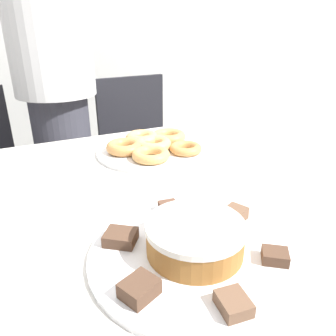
% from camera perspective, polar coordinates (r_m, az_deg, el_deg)
% --- Properties ---
extents(table, '(1.79, 1.04, 0.75)m').
position_cam_1_polar(table, '(0.91, -0.43, -7.59)').
color(table, silver).
rests_on(table, ground_plane).
extents(person_standing, '(0.36, 0.36, 1.70)m').
position_cam_1_polar(person_standing, '(1.64, -19.00, 13.73)').
color(person_standing, '#383842').
rests_on(person_standing, ground_plane).
extents(office_chair_right, '(0.46, 0.46, 0.88)m').
position_cam_1_polar(office_chair_right, '(1.87, -4.35, 0.69)').
color(office_chair_right, black).
rests_on(office_chair_right, ground_plane).
extents(plate_cake, '(0.40, 0.40, 0.01)m').
position_cam_1_polar(plate_cake, '(0.64, 4.63, -14.58)').
color(plate_cake, white).
rests_on(plate_cake, table).
extents(plate_donuts, '(0.38, 0.38, 0.01)m').
position_cam_1_polar(plate_donuts, '(1.12, -2.55, 3.07)').
color(plate_donuts, white).
rests_on(plate_donuts, table).
extents(frosted_cake, '(0.18, 0.18, 0.06)m').
position_cam_1_polar(frosted_cake, '(0.62, 4.74, -11.98)').
color(frosted_cake, '#9E662D').
rests_on(frosted_cake, plate_cake).
extents(lamington_0, '(0.06, 0.06, 0.02)m').
position_cam_1_polar(lamington_0, '(0.63, 18.15, -14.36)').
color(lamington_0, '#513828').
rests_on(lamington_0, plate_cake).
extents(lamington_1, '(0.06, 0.06, 0.03)m').
position_cam_1_polar(lamington_1, '(0.73, 11.52, -7.88)').
color(lamington_1, brown).
rests_on(lamington_1, plate_cake).
extents(lamington_2, '(0.04, 0.05, 0.02)m').
position_cam_1_polar(lamington_2, '(0.74, 0.20, -7.06)').
color(lamington_2, brown).
rests_on(lamington_2, plate_cake).
extents(lamington_3, '(0.08, 0.08, 0.02)m').
position_cam_1_polar(lamington_3, '(0.65, -8.25, -11.86)').
color(lamington_3, '#513828').
rests_on(lamington_3, plate_cake).
extents(lamington_4, '(0.07, 0.06, 0.03)m').
position_cam_1_polar(lamington_4, '(0.54, -5.02, -20.20)').
color(lamington_4, '#513828').
rests_on(lamington_4, plate_cake).
extents(lamington_5, '(0.05, 0.06, 0.02)m').
position_cam_1_polar(lamington_5, '(0.53, 11.33, -22.14)').
color(lamington_5, brown).
rests_on(lamington_5, plate_cake).
extents(donut_0, '(0.12, 0.12, 0.04)m').
position_cam_1_polar(donut_0, '(1.11, -2.57, 4.17)').
color(donut_0, '#E5AD66').
rests_on(donut_0, plate_donuts).
extents(donut_1, '(0.11, 0.11, 0.03)m').
position_cam_1_polar(donut_1, '(1.08, 3.12, 3.43)').
color(donut_1, '#D18E4C').
rests_on(donut_1, plate_donuts).
extents(donut_2, '(0.12, 0.12, 0.03)m').
position_cam_1_polar(donut_2, '(1.19, 0.12, 5.54)').
color(donut_2, tan).
rests_on(donut_2, plate_donuts).
extents(donut_3, '(0.12, 0.12, 0.04)m').
position_cam_1_polar(donut_3, '(1.17, -4.53, 5.22)').
color(donut_3, '#E5AD66').
rests_on(donut_3, plate_donuts).
extents(donut_4, '(0.12, 0.12, 0.04)m').
position_cam_1_polar(donut_4, '(1.09, -7.53, 3.68)').
color(donut_4, '#D18E4C').
rests_on(donut_4, plate_donuts).
extents(donut_5, '(0.12, 0.12, 0.03)m').
position_cam_1_polar(donut_5, '(1.03, -3.00, 2.31)').
color(donut_5, tan).
rests_on(donut_5, plate_donuts).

